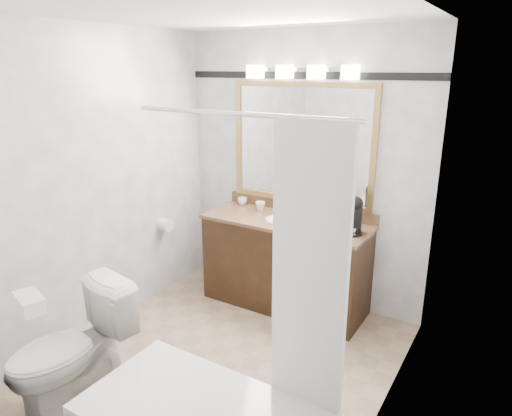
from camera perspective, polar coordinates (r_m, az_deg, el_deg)
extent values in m
cube|color=#9D836A|center=(3.74, -4.18, -18.44)|extent=(2.40, 2.60, 0.01)
cube|color=white|center=(3.06, -5.28, 23.43)|extent=(2.40, 2.60, 0.01)
cube|color=white|center=(4.26, 5.71, 4.66)|extent=(2.40, 0.01, 2.50)
cube|color=white|center=(2.32, -24.08, -7.76)|extent=(2.40, 0.01, 2.50)
cube|color=white|center=(3.98, -18.86, 2.92)|extent=(0.01, 2.60, 2.50)
cube|color=white|center=(2.68, 16.72, -3.63)|extent=(0.01, 2.60, 2.50)
cube|color=black|center=(4.28, 3.66, -7.10)|extent=(1.50, 0.55, 0.82)
cube|color=#8C6342|center=(4.12, 3.77, -1.71)|extent=(1.53, 0.58, 0.03)
cube|color=#8C6342|center=(4.33, 5.46, 0.09)|extent=(1.53, 0.03, 0.10)
ellipsoid|color=white|center=(4.13, 3.77, -1.91)|extent=(0.44, 0.34, 0.14)
cube|color=tan|center=(4.14, 5.88, 15.12)|extent=(1.40, 0.04, 0.05)
cube|color=tan|center=(4.31, 5.46, 1.03)|extent=(1.40, 0.04, 0.05)
cube|color=tan|center=(4.52, -2.13, 8.68)|extent=(0.05, 0.04, 1.00)
cube|color=tan|center=(3.95, 14.55, 6.90)|extent=(0.05, 0.04, 1.00)
cube|color=white|center=(4.20, 5.69, 7.94)|extent=(1.30, 0.01, 1.00)
cube|color=silver|center=(4.13, 5.87, 16.85)|extent=(0.90, 0.05, 0.03)
cube|color=white|center=(4.30, -0.08, 16.68)|extent=(0.12, 0.12, 0.12)
cube|color=white|center=(4.15, 3.61, 16.63)|extent=(0.12, 0.12, 0.12)
cube|color=white|center=(4.02, 7.54, 16.50)|extent=(0.12, 0.12, 0.12)
cube|color=white|center=(3.91, 11.72, 16.28)|extent=(0.12, 0.12, 0.12)
cube|color=black|center=(4.15, 6.00, 16.16)|extent=(2.40, 0.01, 0.06)
cylinder|color=silver|center=(2.30, -2.23, 11.69)|extent=(1.30, 0.02, 0.02)
cube|color=white|center=(2.31, 6.69, -8.51)|extent=(0.40, 0.04, 1.55)
cylinder|color=white|center=(4.53, -11.27, -2.08)|extent=(0.11, 0.12, 0.12)
imported|color=white|center=(3.32, -22.17, -16.29)|extent=(0.59, 0.87, 0.82)
cube|color=white|center=(3.00, -26.44, -10.54)|extent=(0.25, 0.19, 0.09)
cylinder|color=black|center=(3.86, 12.00, -3.07)|extent=(0.16, 0.16, 0.02)
cylinder|color=black|center=(3.87, 12.15, -1.18)|extent=(0.13, 0.13, 0.23)
sphere|color=black|center=(3.83, 12.26, 0.48)|extent=(0.14, 0.14, 0.14)
cube|color=black|center=(3.78, 12.16, -0.41)|extent=(0.11, 0.11, 0.04)
cylinder|color=silver|center=(3.83, 12.01, -2.78)|extent=(0.05, 0.05, 0.05)
imported|color=white|center=(4.57, -1.72, 0.88)|extent=(0.12, 0.12, 0.07)
imported|color=white|center=(4.37, 0.53, 0.23)|extent=(0.12, 0.12, 0.09)
imported|color=white|center=(4.30, 2.96, 0.06)|extent=(0.05, 0.05, 0.11)
imported|color=white|center=(4.23, 5.98, -0.42)|extent=(0.09, 0.09, 0.09)
cube|color=beige|center=(4.24, 3.79, -0.76)|extent=(0.09, 0.05, 0.03)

